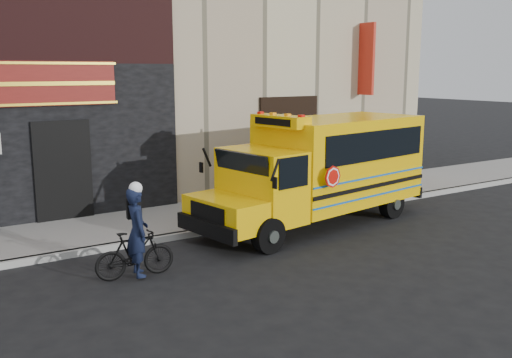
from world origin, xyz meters
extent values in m
plane|color=black|center=(0.00, 0.00, 0.00)|extent=(120.00, 120.00, 0.00)
cube|color=gray|center=(0.00, 2.60, 0.07)|extent=(40.00, 0.20, 0.15)
cube|color=gray|center=(0.00, 4.10, 0.07)|extent=(40.00, 3.00, 0.15)
cube|color=tan|center=(0.00, 10.50, 6.15)|extent=(20.00, 10.00, 12.00)
cube|color=black|center=(-3.20, 5.40, 1.40)|extent=(1.30, 0.10, 2.50)
cube|color=#B52314|center=(7.00, 5.15, 4.35)|extent=(0.10, 0.70, 2.40)
cylinder|color=black|center=(-0.04, 0.55, 0.40)|extent=(0.83, 0.41, 0.80)
cylinder|color=black|center=(-0.34, 2.42, 0.40)|extent=(0.83, 0.41, 0.80)
cylinder|color=black|center=(4.50, 1.29, 0.40)|extent=(0.83, 0.41, 0.80)
cylinder|color=black|center=(4.20, 3.17, 0.40)|extent=(0.83, 0.41, 0.80)
cube|color=#E8AF04|center=(-0.63, 1.41, 0.80)|extent=(1.31, 2.14, 0.70)
cube|color=black|center=(-1.18, 1.32, 0.55)|extent=(0.45, 2.04, 0.35)
cube|color=#E8AF04|center=(0.45, 1.59, 1.30)|extent=(1.52, 2.27, 1.70)
cube|color=black|center=(-0.11, 1.50, 1.70)|extent=(0.35, 1.79, 0.90)
cube|color=#E8AF04|center=(3.26, 2.05, 1.62)|extent=(4.80, 2.90, 2.25)
cube|color=black|center=(5.51, 2.42, 0.55)|extent=(0.48, 2.19, 0.30)
cube|color=black|center=(3.54, 0.97, 2.10)|extent=(3.85, 0.67, 0.75)
cube|color=#E8AF04|center=(1.04, 1.69, 2.78)|extent=(0.75, 1.66, 0.28)
cylinder|color=red|center=(1.70, 0.48, 1.55)|extent=(0.52, 0.11, 0.52)
cylinder|color=#444D47|center=(2.00, 2.94, 1.42)|extent=(0.06, 0.06, 2.84)
cube|color=#B52314|center=(2.03, 2.87, 2.31)|extent=(0.10, 0.24, 0.36)
cube|color=white|center=(2.03, 2.87, 1.87)|extent=(0.10, 0.24, 0.31)
imported|color=black|center=(-3.07, 0.67, 0.47)|extent=(1.58, 0.58, 0.93)
imported|color=black|center=(-3.01, 0.63, 0.87)|extent=(0.49, 0.68, 1.74)
camera|label=1|loc=(-6.73, -9.52, 3.97)|focal=40.00mm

